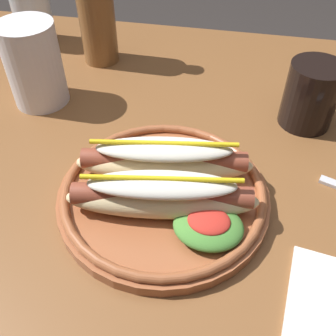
# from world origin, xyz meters

# --- Properties ---
(dining_table) EXTENTS (1.13, 0.81, 0.74)m
(dining_table) POSITION_xyz_m (0.00, 0.00, 0.63)
(dining_table) COLOR brown
(dining_table) RESTS_ON ground_plane
(hot_dog_plate) EXTENTS (0.27, 0.27, 0.08)m
(hot_dog_plate) POSITION_xyz_m (0.04, -0.11, 0.77)
(hot_dog_plate) COLOR #9E5633
(hot_dog_plate) RESTS_ON dining_table
(soda_cup) EXTENTS (0.08, 0.08, 0.10)m
(soda_cup) POSITION_xyz_m (0.23, 0.10, 0.79)
(soda_cup) COLOR black
(soda_cup) RESTS_ON dining_table
(water_cup) EXTENTS (0.08, 0.08, 0.12)m
(water_cup) POSITION_xyz_m (-0.31, 0.27, 0.80)
(water_cup) COLOR silver
(water_cup) RESTS_ON dining_table
(extra_cup) EXTENTS (0.09, 0.09, 0.13)m
(extra_cup) POSITION_xyz_m (-0.21, 0.08, 0.81)
(extra_cup) COLOR white
(extra_cup) RESTS_ON dining_table
(glass_bottle) EXTENTS (0.07, 0.07, 0.24)m
(glass_bottle) POSITION_xyz_m (-0.15, 0.23, 0.84)
(glass_bottle) COLOR brown
(glass_bottle) RESTS_ON dining_table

